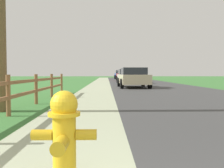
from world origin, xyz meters
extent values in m
plane|color=#3A7434|center=(0.00, 25.00, 0.00)|extent=(120.00, 120.00, 0.00)
cube|color=#3C3C3C|center=(3.50, 27.00, 0.00)|extent=(7.00, 66.00, 0.01)
cube|color=#A6AE8C|center=(-3.00, 27.00, 0.00)|extent=(6.00, 66.00, 0.01)
cube|color=#3A7434|center=(-4.50, 27.00, 0.01)|extent=(5.00, 66.00, 0.00)
cylinder|color=yellow|center=(-0.73, 1.84, 0.35)|extent=(0.22, 0.22, 0.70)
cylinder|color=yellow|center=(-0.73, 1.84, 0.68)|extent=(0.30, 0.30, 0.03)
sphere|color=yellow|center=(-0.73, 1.84, 0.77)|extent=(0.26, 0.26, 0.26)
cube|color=gold|center=(-0.73, 1.84, 0.85)|extent=(0.04, 0.04, 0.04)
cylinder|color=gold|center=(-0.94, 1.84, 0.48)|extent=(0.19, 0.10, 0.10)
cylinder|color=gold|center=(-0.52, 1.84, 0.48)|extent=(0.19, 0.10, 0.10)
cylinder|color=gold|center=(-0.73, 1.62, 0.44)|extent=(0.13, 0.23, 0.13)
cylinder|color=brown|center=(-2.73, 5.69, 0.51)|extent=(0.11, 0.11, 1.03)
cylinder|color=brown|center=(-2.73, 8.13, 0.51)|extent=(0.11, 0.11, 1.03)
cylinder|color=brown|center=(-2.73, 10.58, 0.51)|extent=(0.11, 0.11, 1.03)
cylinder|color=brown|center=(-2.73, 13.02, 0.51)|extent=(0.11, 0.11, 1.03)
cube|color=brown|center=(-2.73, 6.91, 0.46)|extent=(0.07, 12.22, 0.09)
cube|color=brown|center=(-2.73, 6.91, 0.82)|extent=(0.07, 12.22, 0.09)
cube|color=#C6B793|center=(1.64, 18.19, 0.62)|extent=(2.04, 4.51, 0.66)
cube|color=#1E232B|center=(1.64, 18.01, 1.20)|extent=(1.75, 2.17, 0.50)
cylinder|color=black|center=(0.64, 19.55, 0.34)|extent=(0.24, 0.69, 0.68)
cylinder|color=black|center=(2.57, 19.60, 0.34)|extent=(0.24, 0.69, 0.68)
cylinder|color=black|center=(0.71, 16.78, 0.34)|extent=(0.24, 0.69, 0.68)
cylinder|color=black|center=(2.64, 16.83, 0.34)|extent=(0.24, 0.69, 0.68)
cube|color=#B7BABF|center=(1.84, 25.41, 0.60)|extent=(1.98, 4.72, 0.64)
cube|color=#1E232B|center=(1.84, 25.68, 1.20)|extent=(1.71, 2.05, 0.55)
cylinder|color=black|center=(0.86, 26.86, 0.33)|extent=(0.23, 0.67, 0.66)
cylinder|color=black|center=(2.78, 26.88, 0.33)|extent=(0.23, 0.67, 0.66)
cylinder|color=black|center=(0.91, 23.95, 0.33)|extent=(0.23, 0.67, 0.66)
cylinder|color=black|center=(2.82, 23.97, 0.33)|extent=(0.23, 0.67, 0.66)
cube|color=maroon|center=(2.16, 35.37, 0.64)|extent=(2.04, 4.84, 0.73)
cube|color=#1E232B|center=(2.15, 35.64, 1.26)|extent=(1.73, 2.15, 0.51)
cylinder|color=black|center=(1.17, 36.82, 0.33)|extent=(0.24, 0.67, 0.66)
cylinder|color=black|center=(3.07, 36.88, 0.33)|extent=(0.24, 0.67, 0.66)
cylinder|color=black|center=(1.25, 33.86, 0.33)|extent=(0.24, 0.67, 0.66)
cylinder|color=black|center=(3.15, 33.91, 0.33)|extent=(0.24, 0.67, 0.66)
cube|color=navy|center=(2.19, 46.15, 0.68)|extent=(1.99, 4.87, 0.72)
cube|color=#1E232B|center=(2.19, 45.97, 1.31)|extent=(1.70, 2.34, 0.53)
cylinder|color=black|center=(1.22, 47.62, 0.37)|extent=(0.24, 0.75, 0.75)
cylinder|color=black|center=(3.07, 47.67, 0.37)|extent=(0.24, 0.75, 0.75)
cylinder|color=black|center=(1.30, 44.63, 0.37)|extent=(0.24, 0.75, 0.75)
cylinder|color=black|center=(3.16, 44.68, 0.37)|extent=(0.24, 0.75, 0.75)
camera|label=1|loc=(-0.33, -0.53, 1.06)|focal=40.76mm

